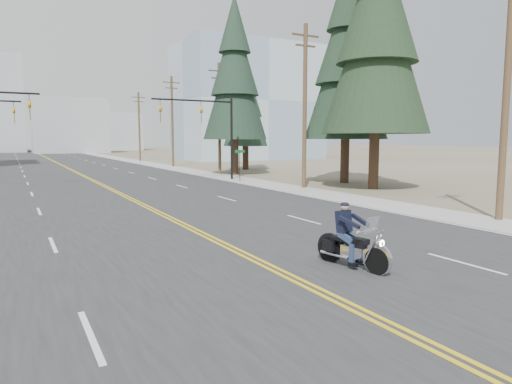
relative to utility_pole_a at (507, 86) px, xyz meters
The scene contains 19 objects.
ground_plane 15.91m from the utility_pole_a, 147.38° to the right, with size 400.00×400.00×0.00m, color #776D56.
road 63.51m from the utility_pole_a, 101.40° to the left, with size 20.00×200.00×0.01m, color #303033.
sidewalk_right 62.27m from the utility_pole_a, 90.92° to the left, with size 3.00×200.00×0.01m, color #A5A5A0.
traffic_mast_right 24.27m from the utility_pole_a, 98.35° to the left, with size 7.10×0.26×7.00m.
street_sign 22.41m from the utility_pole_a, 94.42° to the left, with size 0.90×0.06×2.62m.
utility_pole_a is the anchor object (origin of this frame).
utility_pole_b 15.00m from the utility_pole_a, 90.00° to the left, with size 2.20×0.30×11.50m.
utility_pole_c 30.00m from the utility_pole_a, 90.00° to the left, with size 2.20×0.30×11.00m.
utility_pole_d 45.00m from the utility_pole_a, 90.00° to the left, with size 2.20×0.30×11.50m.
utility_pole_e 62.00m from the utility_pole_a, 90.00° to the left, with size 2.20×0.30×11.00m.
glass_building 65.13m from the utility_pole_a, 72.54° to the left, with size 24.00×16.00×20.00m, color #9EB5CC.
haze_bldg_b 117.09m from the utility_pole_a, 92.20° to the left, with size 18.00×14.00×14.00m, color #ADB2B7.
haze_bldg_c 105.69m from the utility_pole_a, 74.91° to the left, with size 16.00×12.00×18.00m, color #B7BCC6.
haze_bldg_e 142.55m from the utility_pole_a, 84.97° to the left, with size 14.00×14.00×12.00m, color #B7BCC6.
motorcyclist 11.91m from the utility_pole_a, 165.16° to the right, with size 0.98×2.29×1.79m, color black, non-canonical shape.
conifer_near 13.87m from the utility_pole_a, 71.97° to the left, with size 7.37×7.37×19.51m.
conifer_mid 18.12m from the utility_pole_a, 72.85° to the left, with size 6.60×6.60×17.60m.
conifer_tall 29.44m from the utility_pole_a, 87.46° to the left, with size 6.31×6.31×17.53m.
conifer_far 35.81m from the utility_pole_a, 80.95° to the left, with size 5.12×5.12×13.71m.
Camera 1 is at (-6.08, -4.21, 3.49)m, focal length 32.00 mm.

